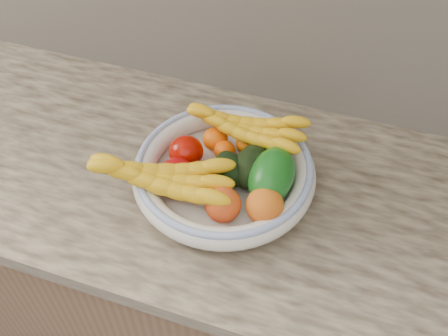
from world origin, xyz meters
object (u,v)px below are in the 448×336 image
Objects in this scene: fruit_bowl at (224,172)px; banana_bunch_back at (245,130)px; banana_bunch_front at (162,180)px; green_mango at (272,176)px.

banana_bunch_back reaches higher than fruit_bowl.
banana_bunch_front is at bearing -138.34° from fruit_bowl.
banana_bunch_back is 0.92× the size of banana_bunch_front.
green_mango is (0.10, -0.00, 0.03)m from fruit_bowl.
banana_bunch_back is (0.02, 0.10, 0.04)m from fruit_bowl.
green_mango is at bearing -1.32° from fruit_bowl.
fruit_bowl is 1.26× the size of banana_bunch_front.
banana_bunch_front is at bearing -155.73° from green_mango.
fruit_bowl is 0.10m from banana_bunch_back.
green_mango reaches higher than fruit_bowl.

